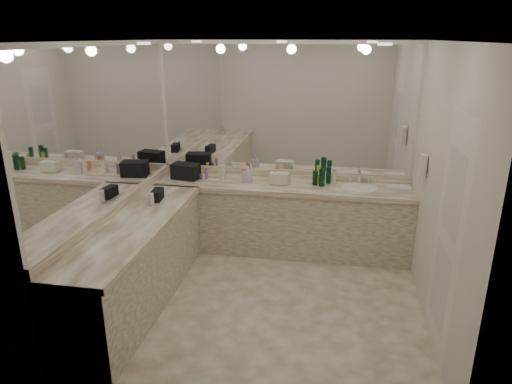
% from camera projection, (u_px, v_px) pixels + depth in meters
% --- Properties ---
extents(floor, '(3.20, 3.20, 0.00)m').
position_uv_depth(floor, '(266.00, 298.00, 4.84)').
color(floor, beige).
rests_on(floor, ground).
extents(ceiling, '(3.20, 3.20, 0.00)m').
position_uv_depth(ceiling, '(268.00, 41.00, 4.00)').
color(ceiling, white).
rests_on(ceiling, floor).
extents(wall_back, '(3.20, 0.02, 2.60)m').
position_uv_depth(wall_back, '(285.00, 147.00, 5.82)').
color(wall_back, silver).
rests_on(wall_back, floor).
extents(wall_left, '(0.02, 3.00, 2.60)m').
position_uv_depth(wall_left, '(114.00, 174.00, 4.69)').
color(wall_left, silver).
rests_on(wall_left, floor).
extents(wall_right, '(0.02, 3.00, 2.60)m').
position_uv_depth(wall_right, '(440.00, 191.00, 4.16)').
color(wall_right, silver).
rests_on(wall_right, floor).
extents(vanity_back_base, '(3.20, 0.60, 0.84)m').
position_uv_depth(vanity_back_base, '(281.00, 220.00, 5.82)').
color(vanity_back_base, beige).
rests_on(vanity_back_base, floor).
extents(vanity_back_top, '(3.20, 0.64, 0.06)m').
position_uv_depth(vanity_back_top, '(281.00, 186.00, 5.67)').
color(vanity_back_top, white).
rests_on(vanity_back_top, vanity_back_base).
extents(vanity_left_base, '(0.60, 2.40, 0.84)m').
position_uv_depth(vanity_left_base, '(136.00, 266.00, 4.64)').
color(vanity_left_base, beige).
rests_on(vanity_left_base, floor).
extents(vanity_left_top, '(0.64, 2.42, 0.06)m').
position_uv_depth(vanity_left_top, '(133.00, 226.00, 4.49)').
color(vanity_left_top, white).
rests_on(vanity_left_top, vanity_left_base).
extents(backsplash_back, '(3.20, 0.04, 0.10)m').
position_uv_depth(backsplash_back, '(284.00, 174.00, 5.91)').
color(backsplash_back, white).
rests_on(backsplash_back, vanity_back_top).
extents(backsplash_left, '(0.04, 3.00, 0.10)m').
position_uv_depth(backsplash_left, '(119.00, 206.00, 4.80)').
color(backsplash_left, white).
rests_on(backsplash_left, vanity_left_top).
extents(mirror_back, '(3.12, 0.01, 1.55)m').
position_uv_depth(mirror_back, '(286.00, 110.00, 5.65)').
color(mirror_back, white).
rests_on(mirror_back, wall_back).
extents(mirror_left, '(0.01, 2.92, 1.55)m').
position_uv_depth(mirror_left, '(110.00, 128.00, 4.53)').
color(mirror_left, white).
rests_on(mirror_left, wall_left).
extents(sink, '(0.44, 0.44, 0.03)m').
position_uv_depth(sink, '(360.00, 188.00, 5.51)').
color(sink, white).
rests_on(sink, vanity_back_top).
extents(faucet, '(0.24, 0.16, 0.14)m').
position_uv_depth(faucet, '(359.00, 177.00, 5.69)').
color(faucet, silver).
rests_on(faucet, vanity_back_top).
extents(wall_phone, '(0.06, 0.10, 0.24)m').
position_uv_depth(wall_phone, '(423.00, 165.00, 4.80)').
color(wall_phone, white).
rests_on(wall_phone, wall_right).
extents(door, '(0.02, 0.82, 2.10)m').
position_uv_depth(door, '(447.00, 239.00, 3.78)').
color(door, white).
rests_on(door, wall_right).
extents(black_toiletry_bag, '(0.37, 0.26, 0.19)m').
position_uv_depth(black_toiletry_bag, '(186.00, 171.00, 5.84)').
color(black_toiletry_bag, black).
rests_on(black_toiletry_bag, vanity_back_top).
extents(black_bag_spill, '(0.12, 0.23, 0.12)m').
position_uv_depth(black_bag_spill, '(157.00, 195.00, 5.10)').
color(black_bag_spill, black).
rests_on(black_bag_spill, vanity_left_top).
extents(cream_cosmetic_case, '(0.23, 0.15, 0.13)m').
position_uv_depth(cream_cosmetic_case, '(279.00, 179.00, 5.65)').
color(cream_cosmetic_case, beige).
rests_on(cream_cosmetic_case, vanity_back_top).
extents(hand_towel, '(0.26, 0.18, 0.04)m').
position_uv_depth(hand_towel, '(399.00, 188.00, 5.45)').
color(hand_towel, white).
rests_on(hand_towel, vanity_back_top).
extents(lotion_left, '(0.05, 0.05, 0.13)m').
position_uv_depth(lotion_left, '(151.00, 200.00, 4.94)').
color(lotion_left, white).
rests_on(lotion_left, vanity_left_top).
extents(soap_bottle_a, '(0.08, 0.08, 0.19)m').
position_uv_depth(soap_bottle_a, '(222.00, 172.00, 5.83)').
color(soap_bottle_a, silver).
rests_on(soap_bottle_a, vanity_back_top).
extents(soap_bottle_b, '(0.12, 0.12, 0.21)m').
position_uv_depth(soap_bottle_b, '(247.00, 174.00, 5.70)').
color(soap_bottle_b, silver).
rests_on(soap_bottle_b, vanity_back_top).
extents(soap_bottle_c, '(0.13, 0.13, 0.15)m').
position_uv_depth(soap_bottle_c, '(275.00, 177.00, 5.70)').
color(soap_bottle_c, '#DFBB87').
rests_on(soap_bottle_c, vanity_back_top).
extents(green_bottle_0, '(0.06, 0.06, 0.21)m').
position_uv_depth(green_bottle_0, '(329.00, 175.00, 5.66)').
color(green_bottle_0, '#0C502E').
rests_on(green_bottle_0, vanity_back_top).
extents(green_bottle_1, '(0.06, 0.06, 0.18)m').
position_uv_depth(green_bottle_1, '(315.00, 178.00, 5.60)').
color(green_bottle_1, '#0C502E').
rests_on(green_bottle_1, vanity_back_top).
extents(green_bottle_2, '(0.07, 0.07, 0.21)m').
position_uv_depth(green_bottle_2, '(322.00, 178.00, 5.56)').
color(green_bottle_2, '#0C502E').
rests_on(green_bottle_2, vanity_back_top).
extents(amenity_bottle_0, '(0.04, 0.04, 0.13)m').
position_uv_depth(amenity_bottle_0, '(184.00, 173.00, 5.90)').
color(amenity_bottle_0, silver).
rests_on(amenity_bottle_0, vanity_back_top).
extents(amenity_bottle_1, '(0.06, 0.06, 0.12)m').
position_uv_depth(amenity_bottle_1, '(317.00, 180.00, 5.62)').
color(amenity_bottle_1, '#F2D84C').
rests_on(amenity_bottle_1, vanity_back_top).
extents(amenity_bottle_2, '(0.05, 0.05, 0.07)m').
position_uv_depth(amenity_bottle_2, '(201.00, 177.00, 5.84)').
color(amenity_bottle_2, '#3F3F4C').
rests_on(amenity_bottle_2, vanity_back_top).
extents(amenity_bottle_3, '(0.04, 0.04, 0.10)m').
position_uv_depth(amenity_bottle_3, '(334.00, 180.00, 5.65)').
color(amenity_bottle_3, white).
rests_on(amenity_bottle_3, vanity_back_top).
extents(amenity_bottle_4, '(0.06, 0.06, 0.14)m').
position_uv_depth(amenity_bottle_4, '(244.00, 173.00, 5.86)').
color(amenity_bottle_4, '#E57F66').
rests_on(amenity_bottle_4, vanity_back_top).
extents(amenity_bottle_5, '(0.04, 0.04, 0.10)m').
position_uv_depth(amenity_bottle_5, '(200.00, 173.00, 5.93)').
color(amenity_bottle_5, '#F2D84C').
rests_on(amenity_bottle_5, vanity_back_top).
extents(amenity_bottle_6, '(0.04, 0.04, 0.14)m').
position_uv_depth(amenity_bottle_6, '(206.00, 174.00, 5.84)').
color(amenity_bottle_6, '#9966B2').
rests_on(amenity_bottle_6, vanity_back_top).
extents(amenity_bottle_7, '(0.04, 0.04, 0.11)m').
position_uv_depth(amenity_bottle_7, '(289.00, 178.00, 5.73)').
color(amenity_bottle_7, silver).
rests_on(amenity_bottle_7, vanity_back_top).
extents(amenity_bottle_8, '(0.04, 0.04, 0.12)m').
position_uv_depth(amenity_bottle_8, '(220.00, 174.00, 5.88)').
color(amenity_bottle_8, white).
rests_on(amenity_bottle_8, vanity_back_top).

